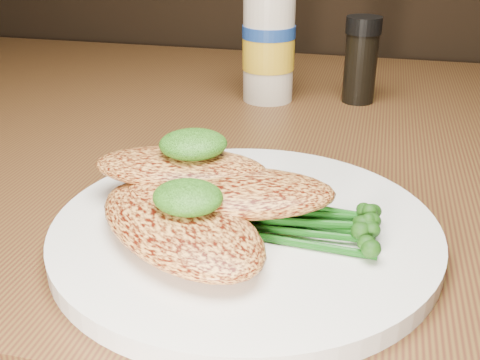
# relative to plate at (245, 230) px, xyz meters

# --- Properties ---
(plate) EXTENTS (0.30, 0.30, 0.02)m
(plate) POSITION_rel_plate_xyz_m (0.00, 0.00, 0.00)
(plate) COLOR white
(plate) RESTS_ON dining_table
(chicken_front) EXTENTS (0.18, 0.17, 0.03)m
(chicken_front) POSITION_rel_plate_xyz_m (-0.04, -0.04, 0.02)
(chicken_front) COLOR #F4A64D
(chicken_front) RESTS_ON plate
(chicken_mid) EXTENTS (0.17, 0.11, 0.02)m
(chicken_mid) POSITION_rel_plate_xyz_m (-0.01, 0.01, 0.03)
(chicken_mid) COLOR #F4A64D
(chicken_mid) RESTS_ON plate
(chicken_back) EXTENTS (0.15, 0.08, 0.02)m
(chicken_back) POSITION_rel_plate_xyz_m (-0.06, 0.03, 0.04)
(chicken_back) COLOR #F4A64D
(chicken_back) RESTS_ON plate
(pesto_front) EXTENTS (0.06, 0.06, 0.02)m
(pesto_front) POSITION_rel_plate_xyz_m (-0.03, -0.03, 0.04)
(pesto_front) COLOR #113407
(pesto_front) RESTS_ON chicken_front
(pesto_back) EXTENTS (0.07, 0.07, 0.02)m
(pesto_back) POSITION_rel_plate_xyz_m (-0.05, 0.03, 0.05)
(pesto_back) COLOR #113407
(pesto_back) RESTS_ON chicken_back
(broccolini_bundle) EXTENTS (0.16, 0.14, 0.02)m
(broccolini_bundle) POSITION_rel_plate_xyz_m (0.04, -0.00, 0.02)
(broccolini_bundle) COLOR #114C10
(broccolini_bundle) RESTS_ON plate
(mayo_bottle) EXTENTS (0.07, 0.07, 0.19)m
(mayo_bottle) POSITION_rel_plate_xyz_m (-0.05, 0.36, 0.09)
(mayo_bottle) COLOR #F4E5CE
(mayo_bottle) RESTS_ON dining_table
(pepper_grinder) EXTENTS (0.05, 0.05, 0.11)m
(pepper_grinder) POSITION_rel_plate_xyz_m (0.06, 0.38, 0.05)
(pepper_grinder) COLOR black
(pepper_grinder) RESTS_ON dining_table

